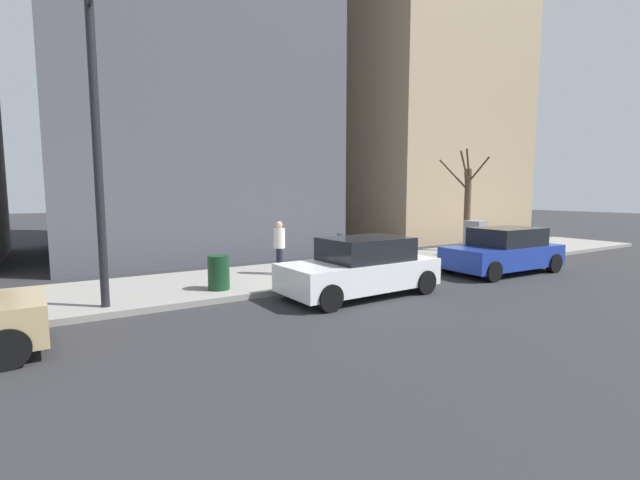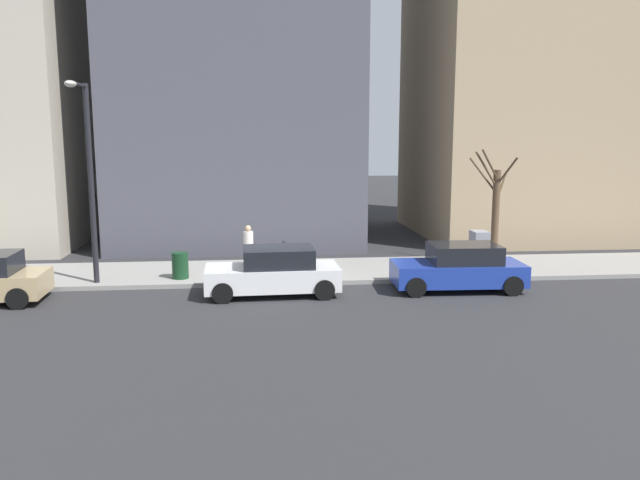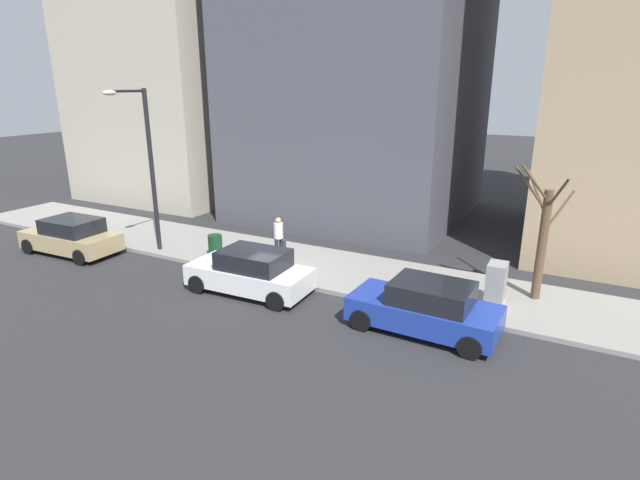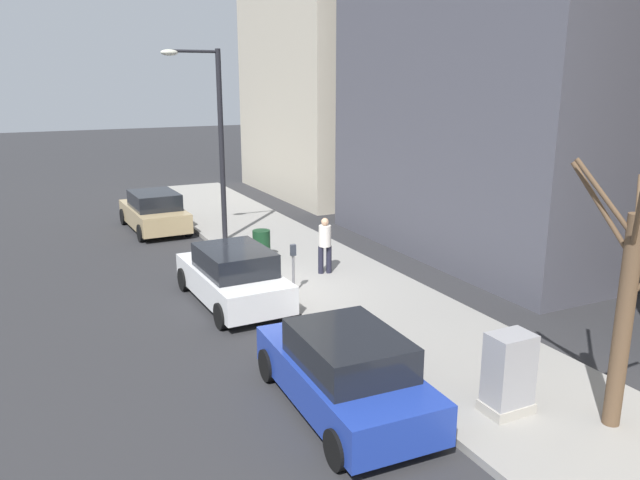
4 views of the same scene
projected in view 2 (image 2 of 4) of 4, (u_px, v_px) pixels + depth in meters
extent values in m
plane|color=#2B2B2D|center=(274.00, 287.00, 20.92)|extent=(120.00, 120.00, 0.00)
cube|color=gray|center=(272.00, 272.00, 22.87)|extent=(4.00, 36.00, 0.15)
cube|color=#1E389E|center=(457.00, 273.00, 20.36)|extent=(1.94, 4.26, 0.70)
cube|color=black|center=(464.00, 253.00, 20.27)|extent=(1.67, 2.25, 0.60)
cylinder|color=black|center=(416.00, 287.00, 19.47)|extent=(0.24, 0.65, 0.64)
cylinder|color=black|center=(405.00, 275.00, 21.14)|extent=(0.24, 0.65, 0.64)
cylinder|color=black|center=(513.00, 286.00, 19.66)|extent=(0.24, 0.65, 0.64)
cylinder|color=black|center=(495.00, 274.00, 21.34)|extent=(0.24, 0.65, 0.64)
cube|color=white|center=(272.00, 277.00, 19.75)|extent=(1.94, 4.26, 0.70)
cube|color=black|center=(278.00, 257.00, 19.67)|extent=(1.68, 2.25, 0.60)
cylinder|color=black|center=(222.00, 293.00, 18.75)|extent=(0.24, 0.65, 0.64)
cylinder|color=black|center=(224.00, 280.00, 20.42)|extent=(0.24, 0.65, 0.64)
cylinder|color=black|center=(324.00, 290.00, 19.16)|extent=(0.24, 0.65, 0.64)
cylinder|color=black|center=(317.00, 278.00, 20.82)|extent=(0.24, 0.65, 0.64)
cylinder|color=black|center=(18.00, 298.00, 18.13)|extent=(0.24, 0.65, 0.64)
cylinder|color=black|center=(36.00, 285.00, 19.79)|extent=(0.24, 0.65, 0.64)
cylinder|color=slate|center=(284.00, 264.00, 21.29)|extent=(0.07, 0.07, 1.05)
cube|color=#2D333D|center=(284.00, 245.00, 21.18)|extent=(0.14, 0.10, 0.30)
cube|color=#A8A399|center=(478.00, 267.00, 22.88)|extent=(0.83, 0.61, 0.18)
cube|color=#939399|center=(479.00, 248.00, 22.76)|extent=(0.75, 0.55, 1.25)
cylinder|color=black|center=(91.00, 185.00, 20.34)|extent=(0.18, 0.18, 6.50)
cylinder|color=black|center=(78.00, 84.00, 19.04)|extent=(1.60, 0.10, 0.10)
ellipsoid|color=beige|center=(70.00, 84.00, 18.26)|extent=(0.56, 0.32, 0.20)
cylinder|color=brown|center=(495.00, 216.00, 23.98)|extent=(0.28, 0.28, 3.58)
cylinder|color=brown|center=(507.00, 172.00, 23.40)|extent=(0.70, 0.58, 1.13)
cylinder|color=brown|center=(490.00, 165.00, 23.35)|extent=(0.58, 0.88, 1.21)
cylinder|color=brown|center=(501.00, 188.00, 24.21)|extent=(0.80, 0.75, 1.33)
cylinder|color=brown|center=(487.00, 170.00, 23.44)|extent=(0.44, 1.07, 1.44)
cylinder|color=brown|center=(483.00, 176.00, 24.18)|extent=(1.02, 0.85, 1.40)
cylinder|color=#14381E|center=(180.00, 265.00, 21.40)|extent=(0.56, 0.56, 0.90)
cylinder|color=#1E1E2D|center=(250.00, 259.00, 22.82)|extent=(0.16, 0.16, 0.82)
cylinder|color=#1E1E2D|center=(248.00, 260.00, 22.59)|extent=(0.16, 0.16, 0.82)
cylinder|color=silver|center=(248.00, 240.00, 22.59)|extent=(0.36, 0.36, 0.62)
sphere|color=tan|center=(248.00, 228.00, 22.52)|extent=(0.22, 0.22, 0.22)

